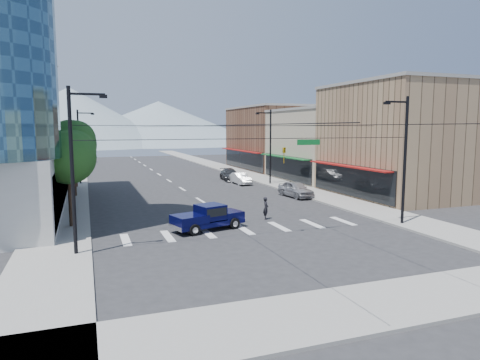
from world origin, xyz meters
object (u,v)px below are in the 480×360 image
Objects in this scene: pickup_truck at (208,217)px; parked_car_mid at (241,178)px; parked_car_near at (296,189)px; parked_car_far at (230,175)px; pedestrian at (266,208)px.

pickup_truck is 23.63m from parked_car_mid.
parked_car_near reaches higher than parked_car_far.
pedestrian is at bearing -133.57° from parked_car_near.
pickup_truck is at bearing 131.19° from pedestrian.
pedestrian is (5.02, 1.76, -0.05)m from pickup_truck.
pickup_truck is 3.16× the size of pedestrian.
parked_car_far is (10.12, 25.39, -0.16)m from pickup_truck.
parked_car_mid is (5.10, 19.59, -0.15)m from pedestrian.
parked_car_mid is at bearing 94.70° from parked_car_near.
pedestrian is 24.17m from parked_car_far.
parked_car_mid is 0.84× the size of parked_car_far.
parked_car_far is (-0.00, 4.04, 0.04)m from parked_car_mid.
pickup_truck is 1.06× the size of parked_car_far.
parked_car_mid is at bearing 7.25° from pedestrian.
parked_car_far is at bearing 51.77° from pickup_truck.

